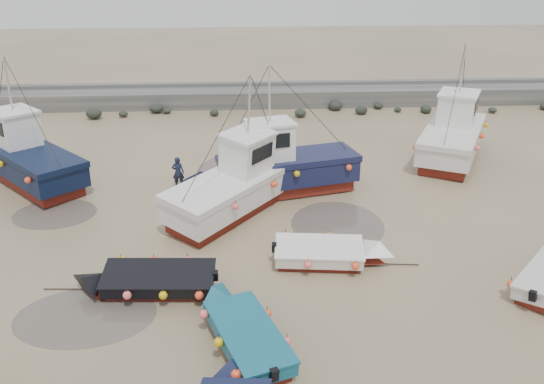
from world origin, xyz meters
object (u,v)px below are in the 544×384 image
Objects in this scene: cabin_boat_0 at (22,156)px; cabin_boat_2 at (276,167)px; dinghy_2 at (243,330)px; person at (179,187)px; cabin_boat_3 at (454,133)px; cabin_boat_1 at (240,181)px; dinghy_4 at (149,277)px; dinghy_5 at (329,251)px.

cabin_boat_0 is 13.02m from cabin_boat_2.
cabin_boat_2 is (1.68, 10.69, 0.80)m from dinghy_2.
cabin_boat_2 is 6.00× the size of person.
cabin_boat_2 reaches higher than dinghy_2.
cabin_boat_3 is 5.64× the size of person.
cabin_boat_0 is 0.97× the size of cabin_boat_1.
cabin_boat_2 is at bearing -29.55° from dinghy_4.
dinghy_5 is 16.81m from cabin_boat_0.
cabin_boat_3 reaches higher than dinghy_2.
dinghy_2 is at bearing -128.83° from dinghy_4.
cabin_boat_3 is (15.31, 12.09, 0.81)m from dinghy_4.
cabin_boat_2 and cabin_boat_3 have the same top height.
cabin_boat_2 is (4.96, 7.74, 0.81)m from dinghy_4.
cabin_boat_1 is (-0.07, 9.18, 0.79)m from dinghy_2.
dinghy_2 is 17.07m from cabin_boat_0.
dinghy_4 is 7.05m from cabin_boat_1.
cabin_boat_1 reaches higher than dinghy_4.
dinghy_2 and dinghy_5 have the same top height.
dinghy_4 is at bearing -96.75° from cabin_boat_0.
person is (-6.46, 7.23, -0.56)m from dinghy_5.
cabin_boat_1 reaches higher than dinghy_2.
cabin_boat_1 is at bearing 68.88° from dinghy_2.
dinghy_5 is at bearing -15.55° from cabin_boat_1.
cabin_boat_3 is (23.18, 2.15, 0.02)m from cabin_boat_0.
cabin_boat_2 is at bearing 80.56° from cabin_boat_1.
cabin_boat_3 is at bearing -39.80° from cabin_boat_0.
person is at bearing -138.42° from cabin_boat_3.
cabin_boat_0 is (-11.15, 12.90, 0.78)m from dinghy_2.
dinghy_5 is 0.66× the size of cabin_boat_1.
cabin_boat_2 reaches higher than dinghy_5.
dinghy_5 is at bearing 31.17° from dinghy_2.
person is at bearing -54.57° from cabin_boat_0.
dinghy_4 is 0.64× the size of cabin_boat_2.
cabin_boat_0 and cabin_boat_1 have the same top height.
cabin_boat_0 is 23.28m from cabin_boat_3.
dinghy_2 and dinghy_4 have the same top height.
dinghy_4 is at bearing -72.31° from dinghy_5.
cabin_boat_2 is at bearing -54.83° from cabin_boat_0.
cabin_boat_1 is at bearing -63.65° from cabin_boat_0.
dinghy_4 is at bearing -77.63° from cabin_boat_1.
cabin_boat_2 is 11.22m from cabin_boat_3.
person is (7.99, -1.33, -1.33)m from cabin_boat_0.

